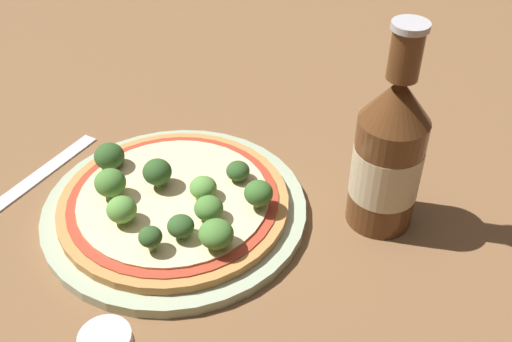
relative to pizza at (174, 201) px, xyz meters
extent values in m
plane|color=brown|center=(-0.01, 0.02, -0.02)|extent=(3.00, 3.00, 0.00)
cylinder|color=#A3B293|center=(0.00, 0.00, -0.01)|extent=(0.28, 0.28, 0.01)
cylinder|color=#B77F42|center=(0.00, 0.00, 0.00)|extent=(0.24, 0.24, 0.01)
cylinder|color=#A83823|center=(0.00, 0.00, 0.00)|extent=(0.22, 0.22, 0.00)
cylinder|color=beige|center=(0.00, 0.00, 0.01)|extent=(0.20, 0.20, 0.00)
cylinder|color=#7A9E5B|center=(-0.02, -0.06, 0.01)|extent=(0.01, 0.01, 0.01)
ellipsoid|color=#568E3D|center=(-0.02, -0.06, 0.02)|extent=(0.03, 0.03, 0.03)
cylinder|color=#7A9E5B|center=(0.05, -0.01, 0.01)|extent=(0.01, 0.01, 0.01)
ellipsoid|color=#477A33|center=(0.05, -0.01, 0.02)|extent=(0.03, 0.03, 0.02)
cylinder|color=#7A9E5B|center=(0.08, 0.03, 0.01)|extent=(0.01, 0.01, 0.01)
ellipsoid|color=#386628|center=(0.08, 0.03, 0.03)|extent=(0.03, 0.03, 0.02)
cylinder|color=#7A9E5B|center=(-0.05, -0.03, 0.01)|extent=(0.01, 0.01, 0.01)
ellipsoid|color=#477A33|center=(-0.05, -0.03, 0.03)|extent=(0.03, 0.03, 0.03)
cylinder|color=#7A9E5B|center=(-0.02, 0.01, 0.01)|extent=(0.01, 0.01, 0.01)
ellipsoid|color=#2D5123|center=(-0.02, 0.01, 0.03)|extent=(0.03, 0.03, 0.03)
cylinder|color=#7A9E5B|center=(0.04, -0.04, 0.01)|extent=(0.01, 0.01, 0.01)
ellipsoid|color=#2D5123|center=(0.04, -0.04, 0.02)|extent=(0.03, 0.03, 0.02)
cylinder|color=#7A9E5B|center=(0.04, 0.06, 0.01)|extent=(0.01, 0.01, 0.01)
ellipsoid|color=#2D5123|center=(0.04, 0.06, 0.02)|extent=(0.03, 0.03, 0.02)
cylinder|color=#7A9E5B|center=(0.08, -0.04, 0.01)|extent=(0.01, 0.01, 0.01)
ellipsoid|color=#477A33|center=(0.08, -0.04, 0.02)|extent=(0.03, 0.03, 0.03)
cylinder|color=#7A9E5B|center=(0.03, -0.07, 0.01)|extent=(0.01, 0.01, 0.01)
ellipsoid|color=#2D5123|center=(0.03, -0.07, 0.02)|extent=(0.02, 0.02, 0.02)
cylinder|color=#7A9E5B|center=(0.03, 0.02, 0.01)|extent=(0.01, 0.01, 0.01)
ellipsoid|color=#568E3D|center=(0.03, 0.02, 0.02)|extent=(0.03, 0.03, 0.02)
cylinder|color=#7A9E5B|center=(-0.09, 0.00, 0.01)|extent=(0.01, 0.01, 0.01)
ellipsoid|color=#2D5123|center=(-0.09, 0.00, 0.02)|extent=(0.03, 0.03, 0.03)
cylinder|color=#563319|center=(0.19, 0.11, 0.04)|extent=(0.07, 0.07, 0.12)
cylinder|color=#C6B793|center=(0.19, 0.11, 0.05)|extent=(0.07, 0.07, 0.06)
cone|color=#563319|center=(0.19, 0.11, 0.13)|extent=(0.07, 0.07, 0.04)
cylinder|color=#563319|center=(0.19, 0.11, 0.17)|extent=(0.03, 0.03, 0.05)
cylinder|color=#B2B2B7|center=(0.19, 0.11, 0.20)|extent=(0.03, 0.03, 0.01)
cylinder|color=silver|center=(0.08, -0.18, 0.04)|extent=(0.04, 0.04, 0.01)
cube|color=silver|center=(-0.17, -0.04, -0.02)|extent=(0.02, 0.18, 0.00)
camera|label=1|loc=(0.32, -0.36, 0.42)|focal=42.00mm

